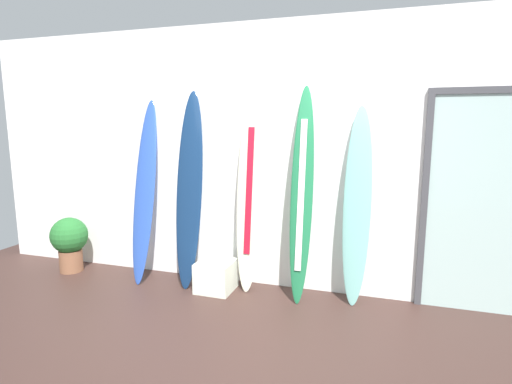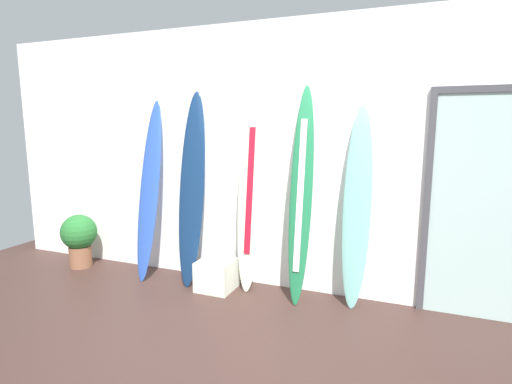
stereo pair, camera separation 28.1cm
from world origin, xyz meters
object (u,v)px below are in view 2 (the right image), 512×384
(surfboard_emerald, at_px, (301,196))
(surfboard_ivory, at_px, (251,192))
(surfboard_cobalt, at_px, (149,191))
(glass_door, at_px, (493,203))
(potted_plant, at_px, (79,237))
(surfboard_seafoam, at_px, (357,208))
(display_block_left, at_px, (217,275))
(surfboard_navy, at_px, (192,189))

(surfboard_emerald, bearing_deg, surfboard_ivory, 172.67)
(surfboard_cobalt, distance_m, glass_door, 3.45)
(surfboard_cobalt, relative_size, glass_door, 0.97)
(glass_door, relative_size, potted_plant, 3.16)
(surfboard_ivory, bearing_deg, potted_plant, -175.94)
(surfboard_seafoam, distance_m, display_block_left, 1.65)
(surfboard_cobalt, bearing_deg, surfboard_emerald, 0.83)
(surfboard_emerald, relative_size, display_block_left, 5.69)
(surfboard_seafoam, bearing_deg, potted_plant, -177.35)
(potted_plant, bearing_deg, surfboard_ivory, 4.06)
(glass_door, bearing_deg, surfboard_emerald, -172.64)
(surfboard_emerald, xyz_separation_m, glass_door, (1.67, 0.22, 0.00))
(surfboard_emerald, relative_size, surfboard_seafoam, 1.10)
(surfboard_emerald, height_order, surfboard_seafoam, surfboard_emerald)
(surfboard_navy, distance_m, display_block_left, 0.96)
(surfboard_cobalt, xyz_separation_m, surfboard_emerald, (1.76, 0.03, 0.05))
(glass_door, height_order, potted_plant, glass_door)
(surfboard_emerald, relative_size, potted_plant, 3.25)
(surfboard_ivory, height_order, surfboard_seafoam, surfboard_ivory)
(surfboard_ivory, distance_m, surfboard_emerald, 0.57)
(potted_plant, bearing_deg, surfboard_seafoam, 2.65)
(surfboard_navy, bearing_deg, surfboard_seafoam, 2.25)
(surfboard_ivory, distance_m, surfboard_seafoam, 1.10)
(surfboard_seafoam, bearing_deg, surfboard_ivory, 179.78)
(surfboard_cobalt, height_order, surfboard_ivory, surfboard_ivory)
(surfboard_cobalt, height_order, surfboard_navy, surfboard_navy)
(surfboard_ivory, bearing_deg, glass_door, 3.67)
(surfboard_cobalt, height_order, display_block_left, surfboard_cobalt)
(surfboard_cobalt, bearing_deg, surfboard_ivory, 4.67)
(surfboard_ivory, xyz_separation_m, surfboard_emerald, (0.56, -0.07, 0.02))
(surfboard_navy, relative_size, glass_door, 1.02)
(surfboard_emerald, height_order, display_block_left, surfboard_emerald)
(surfboard_cobalt, bearing_deg, surfboard_seafoam, 2.34)
(surfboard_navy, relative_size, surfboard_seafoam, 1.09)
(surfboard_navy, xyz_separation_m, potted_plant, (-1.57, -0.09, -0.67))
(glass_door, bearing_deg, surfboard_navy, -175.73)
(surfboard_cobalt, distance_m, surfboard_ivory, 1.21)
(surfboard_cobalt, height_order, surfboard_seafoam, surfboard_cobalt)
(surfboard_emerald, bearing_deg, potted_plant, -178.24)
(surfboard_navy, xyz_separation_m, surfboard_ivory, (0.66, 0.07, -0.00))
(surfboard_navy, height_order, potted_plant, surfboard_navy)
(potted_plant, bearing_deg, display_block_left, -0.06)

